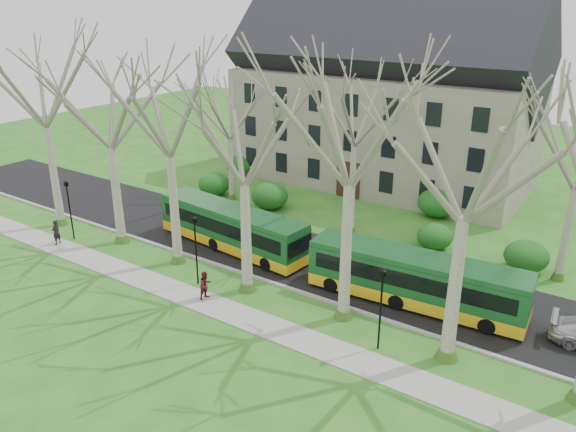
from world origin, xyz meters
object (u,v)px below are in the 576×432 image
object	(u,v)px
bus_lead	(232,227)
pedestrian_b	(206,285)
bus_follow	(415,279)
pedestrian_a	(56,232)

from	to	relation	value
bus_lead	pedestrian_b	distance (m)	7.14
bus_lead	bus_follow	world-z (taller)	bus_follow
bus_lead	pedestrian_b	xyz separation A→B (m)	(3.26, -6.32, -0.65)
bus_lead	pedestrian_a	world-z (taller)	bus_lead
bus_lead	pedestrian_b	world-z (taller)	bus_lead
bus_follow	pedestrian_b	size ratio (longest dim) A/B	7.24
pedestrian_a	bus_follow	bearing A→B (deg)	93.44
pedestrian_a	bus_lead	bearing A→B (deg)	110.13
pedestrian_a	pedestrian_b	bearing A→B (deg)	79.16
pedestrian_b	bus_lead	bearing A→B (deg)	32.95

